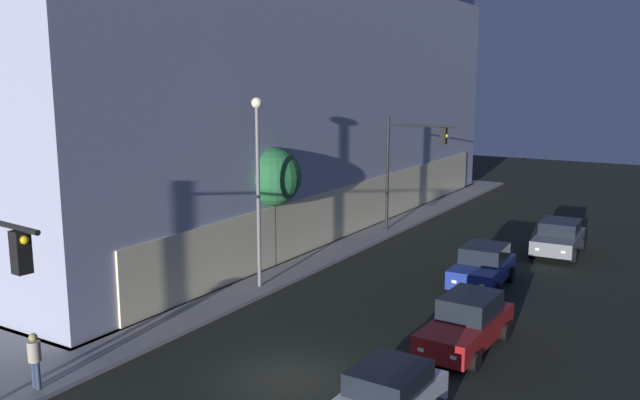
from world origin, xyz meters
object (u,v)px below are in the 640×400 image
Objects in this scene: sidewalk_tree at (272,178)px; car_blue at (483,266)px; pedestrian_waiting at (35,356)px; street_lamp_sidewalk at (258,170)px; modern_building at (169,78)px; car_grey at (559,237)px; traffic_light_far_corner at (407,157)px; car_red at (467,323)px.

car_blue is at bearing -75.91° from sidewalk_tree.
pedestrian_waiting reaches higher than car_blue.
street_lamp_sidewalk is 10.38m from car_blue.
sidewalk_tree is (-8.59, -14.45, -4.54)m from modern_building.
street_lamp_sidewalk is 16.32m from car_grey.
modern_building is 24.62× the size of pedestrian_waiting.
modern_building is 19.98m from street_lamp_sidewalk.
street_lamp_sidewalk reaches higher than car_grey.
traffic_light_far_corner is 9.17m from car_grey.
traffic_light_far_corner reaches higher than sidewalk_tree.
car_grey is at bearing -0.14° from car_red.
modern_building is at bearing 62.92° from car_red.
street_lamp_sidewalk is at bearing -126.03° from modern_building.
pedestrian_waiting is at bearing 177.86° from traffic_light_far_corner.
pedestrian_waiting is at bearing 154.52° from car_blue.
car_red is at bearing -148.94° from traffic_light_far_corner.
sidewalk_tree is 1.32× the size of car_blue.
traffic_light_far_corner is at bearing 31.06° from car_red.
modern_building is 17.53m from traffic_light_far_corner.
traffic_light_far_corner is 23.59m from pedestrian_waiting.
car_grey is (23.37, -9.30, -0.26)m from pedestrian_waiting.
car_grey is (12.57, -9.51, -4.24)m from street_lamp_sidewalk.
pedestrian_waiting is 0.39× the size of car_blue.
car_blue is at bearing -25.48° from pedestrian_waiting.
sidewalk_tree is at bearing -120.72° from modern_building.
car_grey is at bearing -89.71° from traffic_light_far_corner.
modern_building is 9.54× the size of car_blue.
traffic_light_far_corner is 10.55m from car_blue.
car_blue is 0.92× the size of car_grey.
car_red is 6.89m from car_blue.
modern_building is 8.77× the size of car_grey.
pedestrian_waiting is at bearing 158.30° from car_grey.
car_red is at bearing -166.61° from car_blue.
modern_building reaches higher than traffic_light_far_corner.
sidewalk_tree reaches higher than car_grey.
sidewalk_tree is at bearing 131.32° from car_grey.
modern_building is 8.56× the size of car_red.
sidewalk_tree is 3.39× the size of pedestrian_waiting.
traffic_light_far_corner reaches higher than car_red.
pedestrian_waiting is at bearing 135.38° from car_red.
car_red is (-13.94, -8.40, -3.60)m from traffic_light_far_corner.
traffic_light_far_corner is at bearing -86.69° from modern_building.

